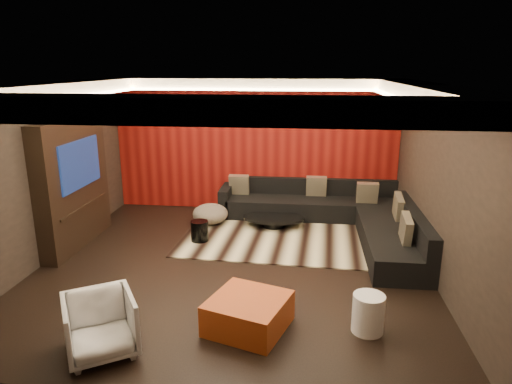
# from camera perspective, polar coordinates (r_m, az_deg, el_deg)

# --- Properties ---
(floor) EXTENTS (6.00, 6.00, 0.02)m
(floor) POSITION_cam_1_polar(r_m,az_deg,el_deg) (7.31, -2.91, -9.23)
(floor) COLOR black
(floor) RESTS_ON ground
(ceiling) EXTENTS (6.00, 6.00, 0.02)m
(ceiling) POSITION_cam_1_polar(r_m,az_deg,el_deg) (6.64, -3.25, 13.45)
(ceiling) COLOR silver
(ceiling) RESTS_ON ground
(wall_back) EXTENTS (6.00, 0.02, 2.80)m
(wall_back) POSITION_cam_1_polar(r_m,az_deg,el_deg) (9.76, -0.14, 5.82)
(wall_back) COLOR black
(wall_back) RESTS_ON ground
(wall_left) EXTENTS (0.02, 6.00, 2.80)m
(wall_left) POSITION_cam_1_polar(r_m,az_deg,el_deg) (7.91, -25.13, 2.01)
(wall_left) COLOR black
(wall_left) RESTS_ON ground
(wall_right) EXTENTS (0.02, 6.00, 2.80)m
(wall_right) POSITION_cam_1_polar(r_m,az_deg,el_deg) (7.01, 21.99, 0.77)
(wall_right) COLOR black
(wall_right) RESTS_ON ground
(red_feature_wall) EXTENTS (5.98, 0.05, 2.78)m
(red_feature_wall) POSITION_cam_1_polar(r_m,az_deg,el_deg) (9.72, -0.17, 5.78)
(red_feature_wall) COLOR #6B0C0A
(red_feature_wall) RESTS_ON ground
(soffit_back) EXTENTS (6.00, 0.60, 0.22)m
(soffit_back) POSITION_cam_1_polar(r_m,az_deg,el_deg) (9.32, -0.38, 13.34)
(soffit_back) COLOR silver
(soffit_back) RESTS_ON ground
(soffit_front) EXTENTS (6.00, 0.60, 0.22)m
(soffit_front) POSITION_cam_1_polar(r_m,az_deg,el_deg) (4.02, -9.80, 10.15)
(soffit_front) COLOR silver
(soffit_front) RESTS_ON ground
(soffit_left) EXTENTS (0.60, 4.80, 0.22)m
(soffit_left) POSITION_cam_1_polar(r_m,az_deg,el_deg) (7.58, -24.23, 11.50)
(soffit_left) COLOR silver
(soffit_left) RESTS_ON ground
(soffit_right) EXTENTS (0.60, 4.80, 0.22)m
(soffit_right) POSITION_cam_1_polar(r_m,az_deg,el_deg) (6.74, 20.53, 11.52)
(soffit_right) COLOR silver
(soffit_right) RESTS_ON ground
(cove_back) EXTENTS (4.80, 0.08, 0.04)m
(cove_back) POSITION_cam_1_polar(r_m,az_deg,el_deg) (8.98, -0.64, 12.68)
(cove_back) COLOR #FFD899
(cove_back) RESTS_ON ground
(cove_front) EXTENTS (4.80, 0.08, 0.04)m
(cove_front) POSITION_cam_1_polar(r_m,az_deg,el_deg) (4.35, -8.50, 9.42)
(cove_front) COLOR #FFD899
(cove_front) RESTS_ON ground
(cove_left) EXTENTS (0.08, 4.80, 0.04)m
(cove_left) POSITION_cam_1_polar(r_m,az_deg,el_deg) (7.42, -21.84, 10.98)
(cove_left) COLOR #FFD899
(cove_left) RESTS_ON ground
(cove_right) EXTENTS (0.08, 4.80, 0.04)m
(cove_right) POSITION_cam_1_polar(r_m,az_deg,el_deg) (6.67, 17.58, 10.97)
(cove_right) COLOR #FFD899
(cove_right) RESTS_ON ground
(tv_surround) EXTENTS (0.30, 2.00, 2.20)m
(tv_surround) POSITION_cam_1_polar(r_m,az_deg,el_deg) (8.40, -21.88, 0.98)
(tv_surround) COLOR black
(tv_surround) RESTS_ON ground
(tv_screen) EXTENTS (0.04, 1.30, 0.80)m
(tv_screen) POSITION_cam_1_polar(r_m,az_deg,el_deg) (8.25, -21.14, 3.31)
(tv_screen) COLOR black
(tv_screen) RESTS_ON ground
(tv_shelf) EXTENTS (0.04, 1.60, 0.04)m
(tv_shelf) POSITION_cam_1_polar(r_m,az_deg,el_deg) (8.43, -20.65, -1.67)
(tv_shelf) COLOR black
(tv_shelf) RESTS_ON ground
(rug) EXTENTS (4.13, 3.18, 0.02)m
(rug) POSITION_cam_1_polar(r_m,az_deg,el_deg) (8.67, 4.82, -5.03)
(rug) COLOR beige
(rug) RESTS_ON floor
(coffee_table) EXTENTS (1.20, 1.20, 0.20)m
(coffee_table) POSITION_cam_1_polar(r_m,az_deg,el_deg) (8.90, 2.23, -3.67)
(coffee_table) COLOR black
(coffee_table) RESTS_ON rug
(drum_stool) EXTENTS (0.41, 0.41, 0.37)m
(drum_stool) POSITION_cam_1_polar(r_m,az_deg,el_deg) (8.22, -7.07, -4.84)
(drum_stool) COLOR black
(drum_stool) RESTS_ON rug
(striped_pouf) EXTENTS (0.89, 0.89, 0.39)m
(striped_pouf) POSITION_cam_1_polar(r_m,az_deg,el_deg) (9.08, -5.73, -2.73)
(striped_pouf) COLOR #BEAC93
(striped_pouf) RESTS_ON rug
(white_side_table) EXTENTS (0.42, 0.42, 0.47)m
(white_side_table) POSITION_cam_1_polar(r_m,az_deg,el_deg) (5.71, 13.84, -14.52)
(white_side_table) COLOR white
(white_side_table) RESTS_ON floor
(orange_ottoman) EXTENTS (1.09, 1.09, 0.38)m
(orange_ottoman) POSITION_cam_1_polar(r_m,az_deg,el_deg) (5.64, -0.97, -14.90)
(orange_ottoman) COLOR maroon
(orange_ottoman) RESTS_ON floor
(armchair) EXTENTS (1.00, 1.01, 0.67)m
(armchair) POSITION_cam_1_polar(r_m,az_deg,el_deg) (5.41, -18.90, -15.51)
(armchair) COLOR silver
(armchair) RESTS_ON floor
(sectional_sofa) EXTENTS (3.65, 3.50, 0.75)m
(sectional_sofa) POSITION_cam_1_polar(r_m,az_deg,el_deg) (8.88, 10.19, -3.00)
(sectional_sofa) COLOR black
(sectional_sofa) RESTS_ON floor
(throw_pillows) EXTENTS (3.32, 2.81, 0.50)m
(throw_pillows) POSITION_cam_1_polar(r_m,az_deg,el_deg) (8.80, 10.41, -0.75)
(throw_pillows) COLOR tan
(throw_pillows) RESTS_ON sectional_sofa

